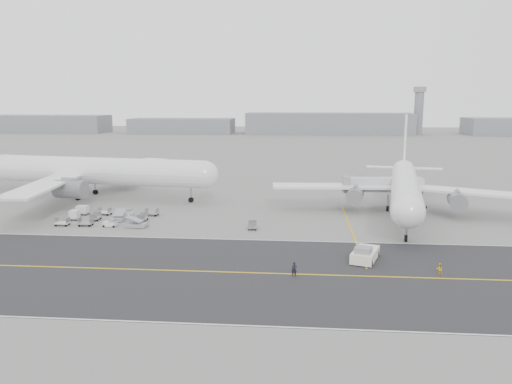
# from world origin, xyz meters

# --- Properties ---
(ground) EXTENTS (700.00, 700.00, 0.00)m
(ground) POSITION_xyz_m (0.00, 0.00, 0.00)
(ground) COLOR gray
(ground) RESTS_ON ground
(taxiway) EXTENTS (220.00, 59.00, 0.03)m
(taxiway) POSITION_xyz_m (5.02, -17.98, 0.01)
(taxiway) COLOR #2C2C2E
(taxiway) RESTS_ON ground
(horizon_buildings) EXTENTS (520.00, 28.00, 28.00)m
(horizon_buildings) POSITION_xyz_m (30.00, 260.00, 0.00)
(horizon_buildings) COLOR gray
(horizon_buildings) RESTS_ON ground
(control_tower) EXTENTS (7.00, 7.00, 31.25)m
(control_tower) POSITION_xyz_m (100.00, 265.00, 16.25)
(control_tower) COLOR gray
(control_tower) RESTS_ON ground
(airliner_a) EXTENTS (64.36, 63.25, 22.28)m
(airliner_a) POSITION_xyz_m (-28.90, 30.69, 6.41)
(airliner_a) COLOR white
(airliner_a) RESTS_ON ground
(airliner_b) EXTENTS (54.02, 55.09, 19.16)m
(airliner_b) POSITION_xyz_m (42.11, 20.80, 5.52)
(airliner_b) COLOR white
(airliner_b) RESTS_ON ground
(pushback_tug) EXTENTS (4.91, 8.40, 2.39)m
(pushback_tug) POSITION_xyz_m (30.13, -11.53, 0.98)
(pushback_tug) COLOR white
(pushback_tug) RESTS_ON ground
(jet_bridge) EXTENTS (17.82, 4.56, 6.68)m
(jet_bridge) POSITION_xyz_m (38.65, 25.21, 4.66)
(jet_bridge) COLOR gray
(jet_bridge) RESTS_ON ground
(gse_cluster) EXTENTS (21.79, 16.72, 1.92)m
(gse_cluster) POSITION_xyz_m (-15.65, 8.87, 0.00)
(gse_cluster) COLOR gray
(gse_cluster) RESTS_ON ground
(stray_dolly) EXTENTS (1.65, 2.49, 1.46)m
(stray_dolly) POSITION_xyz_m (12.45, 4.75, 0.00)
(stray_dolly) COLOR silver
(stray_dolly) RESTS_ON ground
(ground_crew_a) EXTENTS (0.72, 0.47, 1.95)m
(ground_crew_a) POSITION_xyz_m (20.14, -18.85, 0.98)
(ground_crew_a) COLOR black
(ground_crew_a) RESTS_ON ground
(ground_crew_b) EXTENTS (0.80, 0.63, 1.61)m
(ground_crew_b) POSITION_xyz_m (39.21, -16.60, 0.80)
(ground_crew_b) COLOR yellow
(ground_crew_b) RESTS_ON ground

